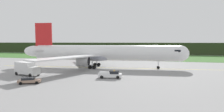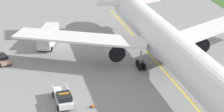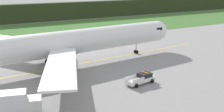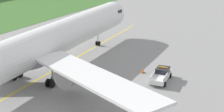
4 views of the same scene
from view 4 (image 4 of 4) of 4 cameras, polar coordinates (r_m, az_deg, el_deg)
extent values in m
plane|color=gray|center=(51.69, -6.90, -5.26)|extent=(320.00, 320.00, 0.00)
cube|color=yellow|center=(57.79, -10.19, -2.87)|extent=(75.27, 6.42, 0.01)
cylinder|color=white|center=(56.22, -10.47, 1.98)|extent=(47.45, 8.98, 5.17)
ellipsoid|color=white|center=(77.11, -0.03, 6.56)|extent=(6.08, 5.61, 5.17)
ellipsoid|color=#AAACBC|center=(54.80, -11.78, -0.08)|extent=(11.10, 6.27, 2.84)
cube|color=black|center=(75.83, -0.42, 7.07)|extent=(2.19, 5.04, 0.70)
cube|color=white|center=(43.67, -3.11, -3.30)|extent=(13.15, 22.71, 0.35)
cylinder|color=#A3A3A3|center=(48.94, -6.62, -2.88)|extent=(3.74, 3.24, 2.96)
cylinder|color=black|center=(50.39, -5.57, -2.22)|extent=(0.34, 2.73, 2.73)
cylinder|color=gray|center=(71.99, -2.24, 2.97)|extent=(0.20, 0.20, 2.49)
cylinder|color=black|center=(72.43, -2.41, 2.04)|extent=(0.91, 0.29, 0.90)
cylinder|color=black|center=(72.20, -2.04, 1.99)|extent=(0.91, 0.29, 0.90)
cylinder|color=gray|center=(56.61, -15.01, -1.67)|extent=(0.28, 0.28, 2.49)
cylinder|color=black|center=(57.32, -14.20, -2.68)|extent=(1.22, 0.40, 1.20)
cylinder|color=black|center=(57.74, -14.75, -2.58)|extent=(1.22, 0.40, 1.20)
cylinder|color=black|center=(56.31, -15.08, -3.13)|extent=(1.22, 0.40, 1.20)
cylinder|color=black|center=(56.74, -15.63, -3.02)|extent=(1.22, 0.40, 1.20)
cylinder|color=gray|center=(52.77, -9.33, -2.71)|extent=(0.28, 0.28, 2.49)
cylinder|color=black|center=(53.94, -9.16, -3.66)|extent=(1.22, 0.40, 1.20)
cylinder|color=black|center=(53.57, -8.53, -3.78)|extent=(1.22, 0.40, 1.20)
cylinder|color=black|center=(52.87, -9.99, -4.16)|extent=(1.22, 0.40, 1.20)
cylinder|color=black|center=(52.49, -9.36, -4.29)|extent=(1.22, 0.40, 1.20)
cube|color=white|center=(54.48, 7.69, -3.22)|extent=(5.88, 2.80, 0.70)
cube|color=black|center=(55.17, 7.96, -2.19)|extent=(2.50, 2.15, 0.70)
cube|color=white|center=(53.25, 6.37, -3.02)|extent=(2.70, 0.49, 0.45)
cube|color=white|center=(52.84, 8.38, -3.27)|extent=(2.70, 0.49, 0.45)
cube|color=orange|center=(55.02, 7.98, -1.77)|extent=(0.40, 1.42, 0.16)
cylinder|color=black|center=(56.57, 7.12, -2.77)|extent=(0.79, 0.35, 0.76)
cylinder|color=black|center=(56.16, 9.15, -3.02)|extent=(0.79, 0.35, 0.76)
cylinder|color=black|center=(53.09, 6.11, -4.14)|extent=(0.79, 0.35, 0.76)
cylinder|color=black|center=(52.66, 8.27, -4.42)|extent=(0.79, 0.35, 0.76)
cube|color=black|center=(57.80, 4.87, -2.63)|extent=(0.61, 0.61, 0.03)
cone|color=orange|center=(57.66, 4.88, -2.27)|extent=(0.47, 0.47, 0.74)
cylinder|color=yellow|center=(69.65, 7.28, 0.99)|extent=(0.10, 0.10, 0.29)
sphere|color=blue|center=(69.59, 7.29, 1.15)|extent=(0.12, 0.12, 0.12)
camera|label=1|loc=(63.67, 50.77, 0.95)|focal=29.05mm
camera|label=2|loc=(96.61, 20.12, 20.67)|focal=62.55mm
camera|label=3|loc=(27.85, 72.96, -0.40)|focal=44.87mm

